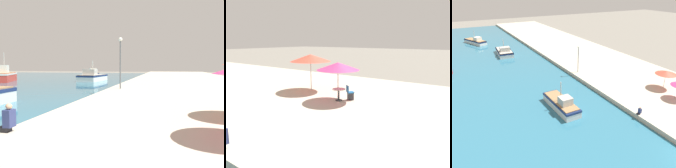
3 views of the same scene
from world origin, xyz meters
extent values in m
cube|color=#BCB29E|center=(8.00, 37.00, 0.31)|extent=(16.00, 90.00, 0.61)
cube|color=red|center=(-20.60, 36.44, 0.72)|extent=(5.19, 7.93, 1.35)
cube|color=silver|center=(-20.60, 36.44, 1.27)|extent=(5.26, 8.01, 0.25)
cube|color=#99754C|center=(-20.60, 36.44, 1.44)|extent=(4.77, 7.29, 0.10)
cube|color=silver|center=(-20.08, 35.22, 2.10)|extent=(2.22, 2.20, 1.22)
cylinder|color=#B7B2A8|center=(-20.60, 36.44, 3.12)|extent=(0.12, 0.12, 3.25)
cube|color=white|center=(-6.96, 40.91, 0.54)|extent=(3.47, 7.08, 1.00)
cube|color=navy|center=(-6.96, 40.91, 0.92)|extent=(3.54, 7.15, 0.25)
cube|color=#ADA89E|center=(-6.96, 40.91, 1.09)|extent=(3.19, 6.51, 0.10)
cube|color=#B7B2A8|center=(-7.06, 39.71, 1.59)|extent=(2.17, 1.67, 0.90)
cylinder|color=#B7B2A8|center=(-6.96, 40.91, 2.34)|extent=(0.12, 0.12, 2.40)
cube|color=silver|center=(-11.27, 54.67, 0.53)|extent=(4.98, 7.74, 0.98)
cube|color=navy|center=(-11.27, 54.67, 0.89)|extent=(5.05, 7.82, 0.25)
cube|color=#99754C|center=(-11.27, 54.67, 1.07)|extent=(4.58, 7.12, 0.10)
cube|color=silver|center=(-10.74, 53.47, 1.56)|extent=(2.04, 2.12, 0.88)
cylinder|color=#B7B2A8|center=(-11.27, 54.67, 2.29)|extent=(0.12, 0.12, 2.34)
cube|color=#232328|center=(0.17, 7.54, 0.69)|extent=(0.37, 0.28, 0.16)
cube|color=navy|center=(0.36, 7.54, 1.05)|extent=(0.26, 0.36, 0.56)
sphere|color=tan|center=(0.36, 7.54, 1.43)|extent=(0.20, 0.20, 0.20)
cylinder|color=#565B60|center=(1.16, 22.55, 2.71)|extent=(0.12, 0.12, 4.20)
sphere|color=white|center=(1.16, 22.55, 4.99)|extent=(0.36, 0.36, 0.36)
camera|label=1|loc=(5.22, 0.63, 2.74)|focal=40.00mm
camera|label=2|loc=(-3.01, 0.21, 4.31)|focal=35.00mm
camera|label=3|loc=(-17.63, -7.44, 14.24)|focal=35.00mm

